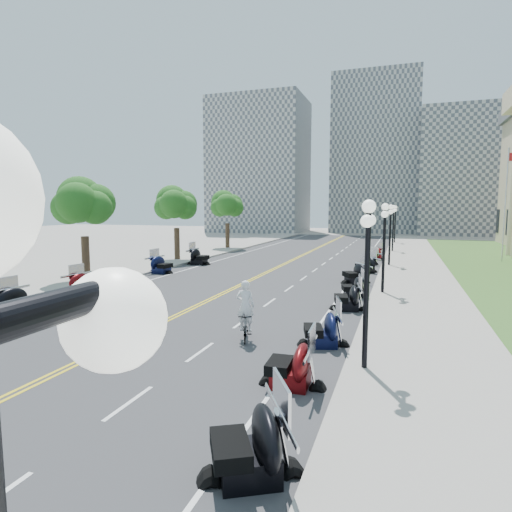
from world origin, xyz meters
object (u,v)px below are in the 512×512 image
(motorcycle_n_3, at_px, (291,362))
(flagpole, at_px, (505,206))
(cyclist_rider, at_px, (245,287))
(bicycle, at_px, (245,326))

(motorcycle_n_3, bearing_deg, flagpole, 157.52)
(cyclist_rider, bearing_deg, flagpole, -116.03)
(flagpole, distance_m, cyclist_rider, 31.61)
(flagpole, relative_size, motorcycle_n_3, 5.06)
(motorcycle_n_3, distance_m, cyclist_rider, 4.49)
(flagpole, bearing_deg, cyclist_rider, -116.03)
(flagpole, distance_m, motorcycle_n_3, 33.90)
(motorcycle_n_3, height_order, cyclist_rider, cyclist_rider)
(flagpole, xyz_separation_m, bicycle, (-13.81, -28.27, -4.48))
(motorcycle_n_3, xyz_separation_m, cyclist_rider, (-2.59, 3.42, 1.31))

